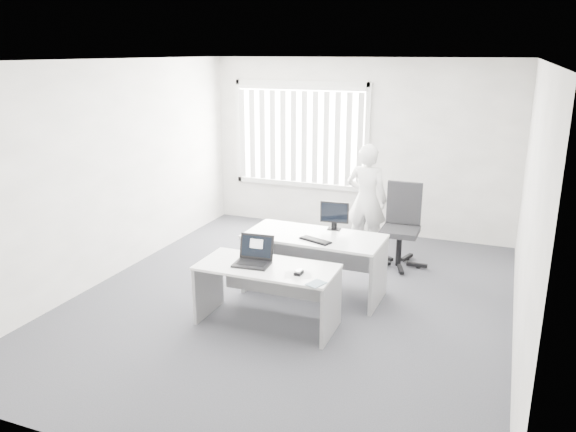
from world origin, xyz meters
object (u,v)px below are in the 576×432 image
at_px(laptop, 251,252).
at_px(desk_near, 267,282).
at_px(desk_far, 314,252).
at_px(monitor, 334,216).
at_px(person, 367,200).
at_px(office_chair, 400,240).

bearing_deg(laptop, desk_near, 10.70).
xyz_separation_m(desk_near, laptop, (-0.16, -0.04, 0.34)).
xyz_separation_m(desk_far, laptop, (-0.36, -1.00, 0.28)).
xyz_separation_m(desk_near, desk_far, (0.20, 0.96, 0.05)).
xyz_separation_m(desk_far, monitor, (0.16, 0.30, 0.39)).
bearing_deg(monitor, desk_near, -110.86).
relative_size(person, laptop, 4.29).
distance_m(laptop, monitor, 1.41).
xyz_separation_m(person, monitor, (-0.08, -1.34, 0.12)).
bearing_deg(desk_near, monitor, 73.70).
distance_m(desk_far, person, 1.68).
xyz_separation_m(laptop, monitor, (0.52, 1.30, 0.11)).
bearing_deg(laptop, person, 72.30).
bearing_deg(person, laptop, 78.68).
xyz_separation_m(desk_near, monitor, (0.36, 1.26, 0.45)).
bearing_deg(monitor, person, 81.80).
bearing_deg(office_chair, person, 154.15).
bearing_deg(laptop, desk_far, 65.20).
relative_size(desk_far, monitor, 4.70).
height_order(desk_near, desk_far, desk_far).
bearing_deg(desk_far, person, 83.37).
bearing_deg(desk_far, monitor, 63.80).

